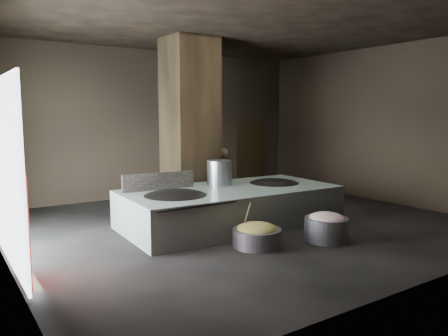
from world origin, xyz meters
TOP-DOWN VIEW (x-y plane):
  - floor at (0.00, 0.00)m, footprint 10.00×9.00m
  - ceiling at (0.00, 0.00)m, footprint 10.00×9.00m
  - back_wall at (0.00, 4.55)m, footprint 10.00×0.10m
  - front_wall at (0.00, -4.55)m, footprint 10.00×0.10m
  - right_wall at (5.05, 0.00)m, footprint 0.10×9.00m
  - pillar at (-0.30, 1.90)m, footprint 1.20×1.20m
  - hearth_platform at (-0.28, 0.04)m, footprint 5.00×2.52m
  - platform_cap at (-0.28, 0.04)m, footprint 4.81×2.31m
  - wok_left at (-1.73, -0.01)m, footprint 1.55×1.55m
  - wok_left_rim at (-1.73, -0.01)m, footprint 1.58×1.58m
  - wok_right at (1.07, 0.09)m, footprint 1.44×1.44m
  - wok_right_rim at (1.07, 0.09)m, footprint 1.48×1.48m
  - stock_pot at (-0.23, 0.59)m, footprint 0.60×0.60m
  - splash_guard at (-1.73, 0.79)m, footprint 1.71×0.12m
  - cook at (0.72, 1.94)m, footprint 0.65×0.49m
  - veg_basin at (-0.81, -1.62)m, footprint 1.17×1.17m
  - veg_fill at (-0.81, -1.62)m, footprint 0.78×0.78m
  - ladle at (-0.96, -1.47)m, footprint 0.09×0.38m
  - meat_basin at (0.60, -2.10)m, footprint 0.87×0.87m
  - meat_fill at (0.60, -2.10)m, footprint 0.72×0.72m
  - doorway_near at (1.20, 4.45)m, footprint 1.18×0.08m
  - doorway_near_glow at (1.11, 4.41)m, footprint 0.83×0.04m
  - doorway_far at (3.60, 4.45)m, footprint 1.18×0.08m
  - doorway_far_glow at (3.53, 4.45)m, footprint 0.88×0.04m
  - left_opening at (-4.95, 0.20)m, footprint 0.04×4.20m
  - pavilion_sliver at (-4.88, -1.10)m, footprint 0.05×0.90m

SIDE VIEW (x-z plane):
  - floor at x=0.00m, z-range -0.10..0.00m
  - veg_basin at x=-0.81m, z-range 0.00..0.35m
  - meat_basin at x=0.60m, z-range 0.00..0.48m
  - veg_fill at x=-0.81m, z-range 0.23..0.47m
  - hearth_platform at x=-0.28m, z-range 0.00..0.86m
  - meat_fill at x=0.60m, z-range 0.31..0.59m
  - ladle at x=-0.96m, z-range 0.21..0.89m
  - wok_left at x=-1.73m, z-range 0.54..0.96m
  - wok_right at x=1.07m, z-range 0.55..0.95m
  - cook at x=0.72m, z-range 0.00..1.61m
  - platform_cap at x=-0.28m, z-range 0.80..0.83m
  - wok_left_rim at x=-1.73m, z-range 0.79..0.85m
  - wok_right_rim at x=1.07m, z-range 0.79..0.85m
  - pavilion_sliver at x=-4.88m, z-range 0.00..1.70m
  - splash_guard at x=-1.73m, z-range 0.82..1.24m
  - doorway_near_glow at x=1.11m, z-range 0.07..2.03m
  - doorway_far_glow at x=3.53m, z-range 0.01..2.09m
  - doorway_near at x=1.20m, z-range -0.09..2.29m
  - doorway_far at x=3.60m, z-range -0.09..2.29m
  - stock_pot at x=-0.23m, z-range 0.81..1.45m
  - left_opening at x=-4.95m, z-range 0.05..3.15m
  - back_wall at x=0.00m, z-range 0.00..4.50m
  - front_wall at x=0.00m, z-range 0.00..4.50m
  - right_wall at x=5.05m, z-range 0.00..4.50m
  - pillar at x=-0.30m, z-range 0.00..4.50m
  - ceiling at x=0.00m, z-range 4.50..4.60m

